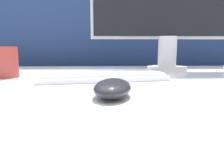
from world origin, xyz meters
TOP-DOWN VIEW (x-y plane):
  - partition_panel at (0.00, 0.69)m, footprint 5.00×0.03m
  - computer_mouse_near at (0.03, -0.19)m, footprint 0.10×0.14m
  - keyboard at (0.01, 0.06)m, footprint 0.41×0.20m
  - mug at (-0.32, 0.12)m, footprint 0.09×0.09m

SIDE VIEW (x-z plane):
  - partition_panel at x=0.00m, z-range 0.00..1.48m
  - keyboard at x=0.01m, z-range 0.76..0.79m
  - computer_mouse_near at x=0.03m, z-range 0.76..0.80m
  - mug at x=-0.32m, z-range 0.76..0.87m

